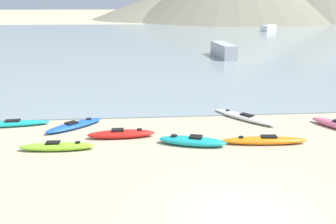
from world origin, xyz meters
name	(u,v)px	position (x,y,z in m)	size (l,w,h in m)	color
ground_plane	(245,215)	(0.00, 0.00, 0.00)	(400.00, 400.00, 0.00)	tan
bay_water	(155,41)	(0.00, 44.07, 0.03)	(160.00, 70.00, 0.06)	gray
far_hill_left	(173,3)	(8.41, 104.01, 4.23)	(44.88, 44.88, 8.46)	gray
kayak_on_sand_0	(264,140)	(2.22, 5.15, 0.15)	(3.42, 0.80, 0.35)	orange
kayak_on_sand_1	(9,124)	(-8.54, 8.31, 0.13)	(3.62, 0.92, 0.30)	teal
kayak_on_sand_3	(121,134)	(-3.45, 6.37, 0.17)	(2.80, 0.72, 0.38)	red
kayak_on_sand_4	(244,117)	(2.30, 8.40, 0.13)	(2.60, 3.16, 0.31)	white
kayak_on_sand_5	(57,146)	(-5.84, 5.18, 0.15)	(2.86, 0.63, 0.35)	#8CCC2D
kayak_on_sand_7	(74,125)	(-5.57, 7.84, 0.13)	(2.61, 2.39, 0.30)	blue
kayak_on_sand_9	(192,141)	(-0.64, 5.26, 0.17)	(2.77, 1.47, 0.39)	teal
moored_boat_1	(223,50)	(5.81, 28.38, 0.72)	(1.55, 5.21, 1.32)	#B2B2B7
moored_boat_2	(268,28)	(20.63, 58.68, 0.56)	(3.52, 3.67, 1.01)	white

